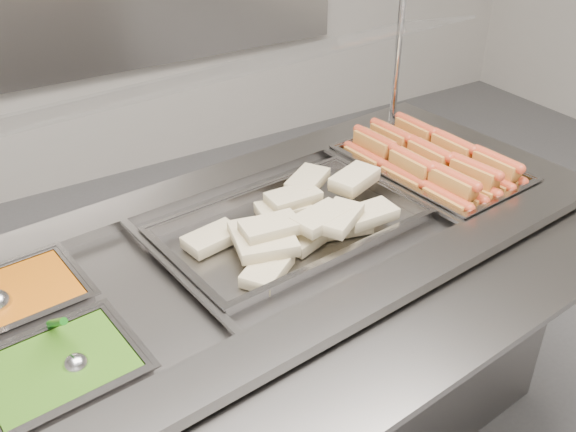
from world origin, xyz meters
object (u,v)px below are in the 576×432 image
steam_counter (275,352)px  sneeze_guard (222,76)px  serving_spoon (73,358)px  pan_hotdogs (429,176)px  pan_wraps (291,230)px

steam_counter → sneeze_guard: size_ratio=1.17×
steam_counter → serving_spoon: bearing=-160.6°
steam_counter → serving_spoon: size_ratio=11.04×
serving_spoon → steam_counter: bearing=19.4°
steam_counter → pan_hotdogs: (0.58, 0.06, 0.38)m
sneeze_guard → serving_spoon: bearing=-143.3°
steam_counter → sneeze_guard: (-0.02, 0.20, 0.76)m
steam_counter → pan_hotdogs: pan_hotdogs is taller
sneeze_guard → steam_counter: bearing=-84.3°
sneeze_guard → pan_hotdogs: 0.73m
pan_hotdogs → pan_wraps: bearing=-174.3°
pan_hotdogs → serving_spoon: 1.17m
pan_wraps → pan_hotdogs: bearing=5.7°
serving_spoon → sneeze_guard: bearing=36.7°
pan_hotdogs → steam_counter: bearing=-174.3°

